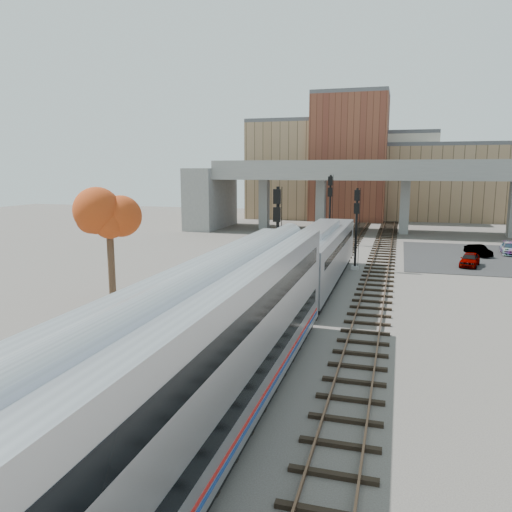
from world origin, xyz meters
The scene contains 16 objects.
ground centered at (0.00, 0.00, 0.00)m, with size 160.00×160.00×0.00m, color #47423D.
platform centered at (-7.25, 0.00, 0.17)m, with size 4.50×60.00×0.35m, color #9E9E99.
yellow_strip centered at (-5.35, 0.00, 0.35)m, with size 0.70×60.00×0.01m, color yellow.
tracks centered at (0.93, 12.50, 0.08)m, with size 10.70×95.00×0.25m.
overpass centered at (4.92, 45.00, 5.81)m, with size 54.00×12.00×9.50m.
buildings_far centered at (1.26, 66.57, 7.88)m, with size 43.00×21.00×20.60m.
parking_lot centered at (14.00, 28.00, 0.02)m, with size 14.00×18.00×0.04m, color black.
locomotive centered at (1.00, 12.59, 2.28)m, with size 3.02×19.05×4.10m.
coach centered at (1.00, -10.02, 2.80)m, with size 3.03×25.00×5.00m.
signal_mast_near centered at (-1.10, 8.03, 3.65)m, with size 0.60×0.64×7.27m.
signal_mast_mid centered at (3.00, 18.89, 3.35)m, with size 0.60×0.64×6.84m.
signal_mast_far centered at (-1.10, 32.82, 3.97)m, with size 0.60×0.64×7.75m.
tree centered at (-10.86, 4.04, 5.07)m, with size 3.60×3.60×6.84m.
car_a centered at (12.46, 22.99, 0.64)m, with size 1.42×3.52×1.20m, color #99999E.
car_b centered at (13.94, 28.90, 0.58)m, with size 1.14×3.28×1.08m, color #99999E.
car_c centered at (17.10, 30.96, 0.61)m, with size 1.59×3.91×1.14m, color #99999E.
Camera 1 is at (6.42, -23.00, 8.34)m, focal length 35.00 mm.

